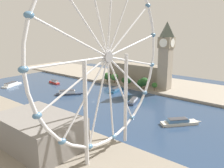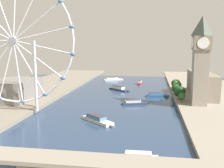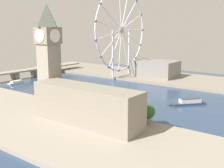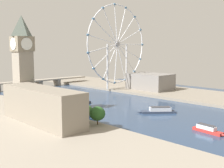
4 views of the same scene
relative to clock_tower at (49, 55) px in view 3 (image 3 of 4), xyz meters
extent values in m
plane|color=navy|center=(84.85, -45.57, -47.33)|extent=(389.73, 389.73, 0.00)
cube|color=gray|center=(-25.02, -45.57, -45.83)|extent=(90.00, 520.00, 3.00)
cube|color=gray|center=(194.71, -45.57, -45.83)|extent=(90.00, 520.00, 3.00)
cube|color=gray|center=(0.00, 0.00, -17.70)|extent=(13.91, 13.91, 53.26)
cube|color=gray|center=(0.00, 0.00, 15.56)|extent=(16.14, 16.14, 13.25)
pyramid|color=#4C564C|center=(0.00, 0.00, 31.50)|extent=(14.61, 14.61, 18.64)
cylinder|color=white|center=(0.00, 8.35, 15.56)|extent=(10.57, 0.50, 10.57)
cylinder|color=white|center=(0.00, -8.35, 15.56)|extent=(10.57, 0.50, 10.57)
cylinder|color=white|center=(8.35, 0.00, 15.56)|extent=(0.50, 10.57, 10.57)
cylinder|color=white|center=(-8.35, 0.00, 15.56)|extent=(0.50, 10.57, 10.57)
cube|color=gray|center=(-11.39, -50.48, -31.01)|extent=(22.00, 84.97, 26.63)
cylinder|color=#513823|center=(14.63, -84.20, -42.48)|extent=(0.80, 0.80, 3.70)
ellipsoid|color=#285623|center=(14.63, -84.20, -35.98)|extent=(11.63, 11.63, 10.46)
cylinder|color=#513823|center=(14.08, -70.89, -42.20)|extent=(0.80, 0.80, 4.26)
ellipsoid|color=#386B2D|center=(14.08, -70.89, -35.80)|extent=(10.67, 10.67, 9.60)
cylinder|color=#513823|center=(14.11, -53.33, -42.72)|extent=(0.80, 0.80, 3.22)
ellipsoid|color=#1E471E|center=(14.11, -53.33, -37.70)|extent=(8.51, 8.51, 7.66)
cylinder|color=#513823|center=(17.33, -45.70, -42.30)|extent=(0.80, 0.80, 4.05)
ellipsoid|color=#1E471E|center=(17.33, -45.70, -35.96)|extent=(10.78, 10.78, 9.70)
cylinder|color=#513823|center=(15.77, -20.28, -41.85)|extent=(0.80, 0.80, 4.95)
ellipsoid|color=#1E471E|center=(15.77, -20.28, -34.58)|extent=(11.98, 11.98, 10.78)
cylinder|color=#513823|center=(16.22, -24.37, -42.79)|extent=(0.80, 0.80, 3.07)
ellipsoid|color=#1E471E|center=(16.22, -24.37, -36.81)|extent=(11.12, 11.12, 10.01)
cylinder|color=#513823|center=(15.32, -5.44, -42.04)|extent=(0.80, 0.80, 4.57)
ellipsoid|color=#285623|center=(15.32, -5.44, -36.87)|extent=(7.22, 7.22, 6.50)
torus|color=silver|center=(165.22, 44.92, 17.51)|extent=(110.12, 1.80, 110.12)
cylinder|color=#99999E|center=(165.22, 44.92, 17.51)|extent=(6.50, 3.00, 6.50)
cylinder|color=silver|center=(192.30, 44.92, 17.51)|extent=(54.16, 1.08, 1.08)
cylinder|color=silver|center=(189.96, 44.92, 28.53)|extent=(49.92, 1.08, 23.02)
cylinder|color=silver|center=(183.34, 44.92, 37.64)|extent=(37.04, 1.08, 40.97)
cylinder|color=silver|center=(173.58, 44.92, 43.27)|extent=(17.77, 1.08, 51.84)
cylinder|color=silver|center=(162.39, 44.92, 44.44)|extent=(6.74, 1.08, 53.98)
cylinder|color=silver|center=(151.68, 44.92, 40.96)|extent=(28.02, 1.08, 47.45)
cylinder|color=silver|center=(143.31, 44.92, 33.43)|extent=(44.45, 1.08, 32.71)
cylinder|color=silver|center=(138.73, 44.92, 23.14)|extent=(53.20, 1.08, 12.32)
cylinder|color=silver|center=(138.73, 44.92, 11.88)|extent=(53.20, 1.08, 12.32)
cylinder|color=silver|center=(143.31, 44.92, 1.59)|extent=(44.45, 1.08, 32.71)
cylinder|color=silver|center=(151.68, 44.92, -5.94)|extent=(28.02, 1.08, 47.45)
cylinder|color=silver|center=(162.39, 44.92, -9.42)|extent=(6.74, 1.08, 53.98)
cylinder|color=silver|center=(173.58, 44.92, -8.24)|extent=(17.77, 1.08, 51.84)
cylinder|color=silver|center=(183.34, 44.92, -2.61)|extent=(37.04, 1.08, 40.97)
cylinder|color=silver|center=(189.96, 44.92, 6.50)|extent=(49.92, 1.08, 23.02)
ellipsoid|color=teal|center=(219.38, 44.92, 17.51)|extent=(4.80, 3.20, 3.20)
ellipsoid|color=teal|center=(214.69, 44.92, 39.54)|extent=(4.80, 3.20, 3.20)
ellipsoid|color=teal|center=(201.46, 44.92, 57.76)|extent=(4.80, 3.20, 3.20)
ellipsoid|color=teal|center=(121.40, 44.92, 49.35)|extent=(4.80, 3.20, 3.20)
ellipsoid|color=teal|center=(112.24, 44.92, 28.77)|extent=(4.80, 3.20, 3.20)
ellipsoid|color=teal|center=(112.24, 44.92, 6.25)|extent=(4.80, 3.20, 3.20)
ellipsoid|color=teal|center=(121.40, 44.92, -14.32)|extent=(4.80, 3.20, 3.20)
ellipsoid|color=teal|center=(138.14, 44.92, -29.39)|extent=(4.80, 3.20, 3.20)
ellipsoid|color=teal|center=(159.56, 44.92, -36.35)|extent=(4.80, 3.20, 3.20)
ellipsoid|color=teal|center=(181.95, 44.92, -34.00)|extent=(4.80, 3.20, 3.20)
ellipsoid|color=teal|center=(201.46, 44.92, -22.74)|extent=(4.80, 3.20, 3.20)
ellipsoid|color=teal|center=(214.69, 44.92, -4.52)|extent=(4.80, 3.20, 3.20)
cylinder|color=silver|center=(184.17, 44.92, -13.41)|extent=(2.40, 2.40, 61.84)
cylinder|color=silver|center=(146.26, 44.92, -13.41)|extent=(2.40, 2.40, 61.84)
cube|color=gray|center=(189.27, 4.75, -33.58)|extent=(38.72, 57.08, 21.50)
cube|color=gray|center=(84.85, 150.58, -36.99)|extent=(201.73, 14.84, 2.00)
cube|color=gray|center=(68.63, 150.58, -42.66)|extent=(6.00, 13.35, 9.34)
cube|color=gray|center=(101.06, 150.58, -42.66)|extent=(6.00, 13.35, 9.34)
cube|color=gray|center=(133.50, 150.58, -42.66)|extent=(6.00, 13.35, 9.34)
cube|color=beige|center=(88.08, 60.26, -46.09)|extent=(29.61, 26.91, 2.48)
cone|color=beige|center=(73.96, 72.26, -46.09)|extent=(5.98, 5.61, 2.48)
cube|color=teal|center=(89.29, 59.23, -43.54)|extent=(18.47, 17.16, 2.61)
cube|color=#38383D|center=(89.29, 59.23, -42.00)|extent=(16.86, 15.71, 0.48)
cube|color=beige|center=(51.06, 123.66, -46.39)|extent=(20.01, 6.42, 1.87)
cone|color=beige|center=(39.54, 123.27, -46.39)|extent=(3.63, 1.99, 1.87)
cube|color=white|center=(52.05, 123.70, -44.31)|extent=(14.36, 5.31, 2.29)
cube|color=#235684|center=(39.34, -47.51, -46.12)|extent=(25.72, 10.00, 2.41)
cone|color=#235684|center=(24.93, -49.52, -46.12)|extent=(4.80, 3.01, 2.41)
cube|color=teal|center=(40.58, -47.34, -43.67)|extent=(16.15, 7.64, 2.50)
cube|color=#38383D|center=(40.58, -47.34, -42.20)|extent=(14.57, 7.17, 0.43)
cube|color=#2D384C|center=(63.02, -4.23, -46.18)|extent=(25.57, 13.45, 2.31)
cone|color=#2D384C|center=(49.25, -8.67, -46.18)|extent=(4.97, 3.57, 2.31)
cube|color=silver|center=(64.20, -3.85, -43.78)|extent=(16.62, 9.73, 2.48)
cube|color=#38383D|center=(64.20, -3.85, -42.32)|extent=(15.04, 9.01, 0.44)
cube|color=#2D384C|center=(89.02, -84.37, -46.39)|extent=(29.08, 26.37, 1.88)
cone|color=#2D384C|center=(75.09, -72.56, -46.39)|extent=(5.53, 5.10, 1.88)
cube|color=silver|center=(90.22, -85.39, -43.75)|extent=(19.26, 17.76, 3.40)
cube|color=#38383D|center=(90.22, -85.39, -41.76)|extent=(17.56, 16.25, 0.57)
camera|label=1|loc=(270.29, 134.81, 34.93)|focal=37.58mm
camera|label=2|loc=(45.96, 256.81, 14.92)|focal=41.56mm
camera|label=3|loc=(-155.51, -182.25, 23.07)|focal=46.30mm
camera|label=4|loc=(-120.56, -239.01, 11.62)|focal=45.76mm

